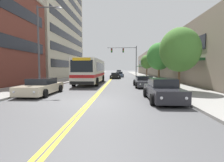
# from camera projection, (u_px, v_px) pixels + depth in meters

# --- Properties ---
(ground_plane) EXTENTS (240.00, 240.00, 0.00)m
(ground_plane) POSITION_uv_depth(u_px,v_px,m) (114.00, 76.00, 47.47)
(ground_plane) COLOR #4C4C4F
(sidewalk_left) EXTENTS (3.95, 106.00, 0.14)m
(sidewalk_left) POSITION_uv_depth(u_px,v_px,m) (87.00, 75.00, 47.85)
(sidewalk_left) COLOR gray
(sidewalk_left) RESTS_ON ground_plane
(sidewalk_right) EXTENTS (3.95, 106.00, 0.14)m
(sidewalk_right) POSITION_uv_depth(u_px,v_px,m) (142.00, 76.00, 47.07)
(sidewalk_right) COLOR gray
(sidewalk_right) RESTS_ON ground_plane
(centre_line) EXTENTS (0.34, 106.00, 0.01)m
(centre_line) POSITION_uv_depth(u_px,v_px,m) (114.00, 76.00, 47.47)
(centre_line) COLOR yellow
(centre_line) RESTS_ON ground_plane
(office_tower_left) EXTENTS (12.08, 24.96, 23.37)m
(office_tower_left) POSITION_uv_depth(u_px,v_px,m) (44.00, 26.00, 39.70)
(office_tower_left) COLOR beige
(office_tower_left) RESTS_ON ground_plane
(storefront_row_right) EXTENTS (9.10, 68.00, 7.32)m
(storefront_row_right) POSITION_uv_depth(u_px,v_px,m) (166.00, 62.00, 46.49)
(storefront_row_right) COLOR gray
(storefront_row_right) RESTS_ON ground_plane
(city_bus) EXTENTS (2.91, 10.79, 3.13)m
(city_bus) POSITION_uv_depth(u_px,v_px,m) (91.00, 70.00, 23.03)
(city_bus) COLOR silver
(city_bus) RESTS_ON ground_plane
(car_silver_parked_left_near) EXTENTS (2.19, 4.18, 1.34)m
(car_silver_parked_left_near) POSITION_uv_depth(u_px,v_px,m) (95.00, 74.00, 41.29)
(car_silver_parked_left_near) COLOR #B7B7BC
(car_silver_parked_left_near) RESTS_ON ground_plane
(car_champagne_parked_left_mid) EXTENTS (2.15, 4.92, 1.25)m
(car_champagne_parked_left_mid) POSITION_uv_depth(u_px,v_px,m) (41.00, 87.00, 13.49)
(car_champagne_parked_left_mid) COLOR beige
(car_champagne_parked_left_mid) RESTS_ON ground_plane
(car_charcoal_parked_right_foreground) EXTENTS (1.98, 4.77, 1.38)m
(car_charcoal_parked_right_foreground) POSITION_uv_depth(u_px,v_px,m) (163.00, 90.00, 10.90)
(car_charcoal_parked_right_foreground) COLOR #232328
(car_charcoal_parked_right_foreground) RESTS_ON ground_plane
(car_dark_grey_parked_right_mid) EXTENTS (2.15, 4.69, 1.18)m
(car_dark_grey_parked_right_mid) POSITION_uv_depth(u_px,v_px,m) (144.00, 82.00, 19.03)
(car_dark_grey_parked_right_mid) COLOR #38383D
(car_dark_grey_parked_right_mid) RESTS_ON ground_plane
(car_slate_blue_moving_lead) EXTENTS (1.96, 4.38, 1.24)m
(car_slate_blue_moving_lead) POSITION_uv_depth(u_px,v_px,m) (119.00, 74.00, 40.60)
(car_slate_blue_moving_lead) COLOR #475675
(car_slate_blue_moving_lead) RESTS_ON ground_plane
(car_white_moving_second) EXTENTS (2.14, 4.40, 1.38)m
(car_white_moving_second) POSITION_uv_depth(u_px,v_px,m) (119.00, 72.00, 64.39)
(car_white_moving_second) COLOR white
(car_white_moving_second) RESTS_ON ground_plane
(car_black_moving_third) EXTENTS (2.08, 4.26, 1.17)m
(car_black_moving_third) POSITION_uv_depth(u_px,v_px,m) (115.00, 76.00, 34.41)
(car_black_moving_third) COLOR black
(car_black_moving_third) RESTS_ON ground_plane
(traffic_signal_mast) EXTENTS (6.55, 0.38, 6.95)m
(traffic_signal_mast) POSITION_uv_depth(u_px,v_px,m) (127.00, 55.00, 38.93)
(traffic_signal_mast) COLOR #47474C
(traffic_signal_mast) RESTS_ON ground_plane
(street_lamp_left_near) EXTENTS (2.25, 0.28, 7.34)m
(street_lamp_left_near) POSITION_uv_depth(u_px,v_px,m) (42.00, 41.00, 15.03)
(street_lamp_left_near) COLOR #47474C
(street_lamp_left_near) RESTS_ON ground_plane
(street_tree_right_near) EXTENTS (3.35, 3.35, 5.28)m
(street_tree_right_near) POSITION_uv_depth(u_px,v_px,m) (180.00, 50.00, 14.63)
(street_tree_right_near) COLOR brown
(street_tree_right_near) RESTS_ON sidewalk_right
(street_tree_right_mid) EXTENTS (3.61, 3.61, 5.62)m
(street_tree_right_mid) POSITION_uv_depth(u_px,v_px,m) (159.00, 56.00, 25.58)
(street_tree_right_mid) COLOR brown
(street_tree_right_mid) RESTS_ON sidewalk_right
(street_tree_right_far) EXTENTS (2.52, 2.52, 4.58)m
(street_tree_right_far) POSITION_uv_depth(u_px,v_px,m) (147.00, 62.00, 35.23)
(street_tree_right_far) COLOR brown
(street_tree_right_far) RESTS_ON sidewalk_right
(fire_hydrant) EXTENTS (0.31, 0.23, 0.79)m
(fire_hydrant) POSITION_uv_depth(u_px,v_px,m) (159.00, 82.00, 18.71)
(fire_hydrant) COLOR red
(fire_hydrant) RESTS_ON sidewalk_right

